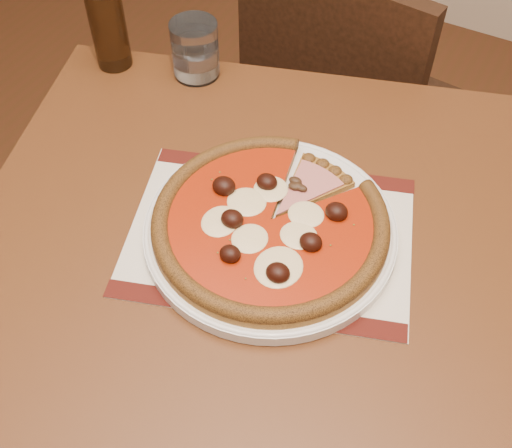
{
  "coord_description": "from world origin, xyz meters",
  "views": [
    {
      "loc": [
        0.61,
        0.7,
        1.45
      ],
      "look_at": [
        0.35,
        1.18,
        0.78
      ],
      "focal_mm": 45.0,
      "sensor_mm": 36.0,
      "label": 1
    }
  ],
  "objects": [
    {
      "name": "plate",
      "position": [
        0.36,
        1.19,
        0.76
      ],
      "size": [
        0.35,
        0.35,
        0.02
      ],
      "primitive_type": "cylinder",
      "color": "white",
      "rests_on": "placemat"
    },
    {
      "name": "chair_far",
      "position": [
        0.24,
        1.79,
        0.49
      ],
      "size": [
        0.45,
        0.45,
        0.86
      ],
      "rotation": [
        0.0,
        0.0,
        3.03
      ],
      "color": "black",
      "rests_on": "ground"
    },
    {
      "name": "bottle",
      "position": [
        -0.06,
        1.41,
        0.83
      ],
      "size": [
        0.06,
        0.06,
        0.2
      ],
      "color": "#371F0D",
      "rests_on": "table"
    },
    {
      "name": "water_glass",
      "position": [
        0.08,
        1.45,
        0.8
      ],
      "size": [
        0.1,
        0.1,
        0.1
      ],
      "primitive_type": "cylinder",
      "rotation": [
        0.0,
        0.0,
        0.31
      ],
      "color": "white",
      "rests_on": "table"
    },
    {
      "name": "placemat",
      "position": [
        0.36,
        1.19,
        0.75
      ],
      "size": [
        0.46,
        0.39,
        0.0
      ],
      "primitive_type": "cube",
      "rotation": [
        0.0,
        0.0,
        0.33
      ],
      "color": "silver",
      "rests_on": "table"
    },
    {
      "name": "ham_slice",
      "position": [
        0.39,
        1.27,
        0.78
      ],
      "size": [
        0.09,
        0.13,
        0.02
      ],
      "rotation": [
        0.0,
        0.0,
        1.37
      ],
      "color": "#A77328",
      "rests_on": "plate"
    },
    {
      "name": "table",
      "position": [
        0.35,
        1.16,
        0.65
      ],
      "size": [
        1.01,
        1.01,
        0.75
      ],
      "rotation": [
        0.0,
        0.0,
        0.32
      ],
      "color": "brown",
      "rests_on": "ground"
    },
    {
      "name": "pizza",
      "position": [
        0.36,
        1.19,
        0.78
      ],
      "size": [
        0.32,
        0.32,
        0.04
      ],
      "color": "#A77328",
      "rests_on": "plate"
    }
  ]
}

